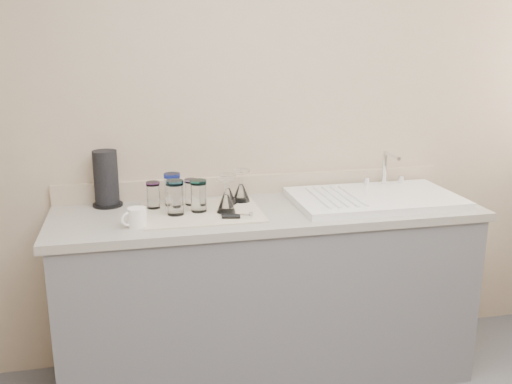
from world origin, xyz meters
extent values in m
cube|color=tan|center=(0.00, 1.50, 1.25)|extent=(3.50, 0.04, 2.50)
cube|color=#5E5E63|center=(0.00, 1.20, 0.43)|extent=(2.00, 0.60, 0.86)
cube|color=gray|center=(0.00, 1.20, 0.88)|extent=(2.06, 0.62, 0.04)
cube|color=white|center=(0.55, 1.20, 0.92)|extent=(0.82, 0.50, 0.03)
cylinder|color=silver|center=(0.69, 1.40, 1.03)|extent=(0.02, 0.02, 0.18)
cylinder|color=silver|center=(0.69, 1.32, 1.10)|extent=(0.02, 0.16, 0.02)
cylinder|color=silver|center=(0.59, 1.40, 0.96)|extent=(0.03, 0.03, 0.04)
cylinder|color=silver|center=(0.79, 1.40, 0.96)|extent=(0.03, 0.03, 0.04)
cube|color=silver|center=(-0.32, 1.19, 0.90)|extent=(0.55, 0.42, 0.01)
cylinder|color=white|center=(-0.54, 1.30, 0.96)|extent=(0.06, 0.06, 0.11)
cylinder|color=purple|center=(-0.54, 1.30, 1.03)|extent=(0.06, 0.06, 0.02)
cylinder|color=white|center=(-0.45, 1.33, 0.98)|extent=(0.08, 0.08, 0.14)
cylinder|color=#172BBF|center=(-0.45, 1.33, 1.06)|extent=(0.08, 0.08, 0.02)
cylinder|color=white|center=(-0.36, 1.32, 0.96)|extent=(0.06, 0.06, 0.11)
cylinder|color=#A28DE6|center=(-0.36, 1.32, 1.03)|extent=(0.06, 0.06, 0.02)
cylinder|color=white|center=(-0.45, 1.18, 0.98)|extent=(0.08, 0.08, 0.14)
cylinder|color=teal|center=(-0.45, 1.18, 1.06)|extent=(0.08, 0.08, 0.02)
cylinder|color=white|center=(-0.34, 1.20, 0.97)|extent=(0.07, 0.07, 0.13)
cylinder|color=teal|center=(-0.34, 1.20, 1.05)|extent=(0.08, 0.08, 0.02)
cone|color=white|center=(-0.18, 1.30, 0.95)|extent=(0.08, 0.08, 0.08)
cylinder|color=white|center=(-0.18, 1.30, 1.02)|extent=(0.01, 0.01, 0.06)
cylinder|color=white|center=(-0.18, 1.30, 1.05)|extent=(0.08, 0.08, 0.01)
cone|color=white|center=(-0.11, 1.33, 0.95)|extent=(0.09, 0.09, 0.08)
cylinder|color=white|center=(-0.11, 1.33, 1.03)|extent=(0.01, 0.01, 0.07)
cylinder|color=white|center=(-0.11, 1.33, 1.06)|extent=(0.09, 0.09, 0.01)
cone|color=white|center=(-0.21, 1.16, 0.95)|extent=(0.09, 0.09, 0.09)
cylinder|color=white|center=(-0.21, 1.16, 1.03)|extent=(0.01, 0.01, 0.07)
cylinder|color=white|center=(-0.21, 1.16, 1.07)|extent=(0.09, 0.09, 0.01)
cube|color=silver|center=(-0.14, 1.04, 0.92)|extent=(0.06, 0.05, 0.02)
cylinder|color=black|center=(-0.19, 1.05, 0.92)|extent=(0.11, 0.04, 0.02)
cylinder|color=black|center=(-0.19, 1.07, 0.92)|extent=(0.11, 0.07, 0.02)
cylinder|color=white|center=(-0.62, 1.06, 0.94)|extent=(0.11, 0.11, 0.08)
torus|color=white|center=(-0.66, 1.04, 0.94)|extent=(0.06, 0.04, 0.06)
cylinder|color=black|center=(-0.76, 1.42, 0.91)|extent=(0.15, 0.15, 0.01)
cylinder|color=black|center=(-0.76, 1.42, 1.04)|extent=(0.12, 0.12, 0.26)
camera|label=1|loc=(-0.63, -1.36, 1.69)|focal=40.00mm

